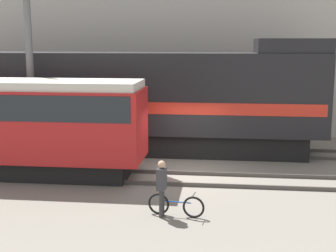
% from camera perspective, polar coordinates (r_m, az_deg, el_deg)
% --- Properties ---
extents(ground_plane, '(120.00, 120.00, 0.00)m').
position_cam_1_polar(ground_plane, '(18.02, 2.44, -5.65)').
color(ground_plane, slate).
extents(track_near, '(60.00, 1.50, 0.14)m').
position_cam_1_polar(track_near, '(16.98, 2.18, -6.41)').
color(track_near, '#47423D').
rests_on(track_near, ground).
extents(track_far, '(60.00, 1.51, 0.14)m').
position_cam_1_polar(track_far, '(21.15, 3.07, -3.06)').
color(track_far, '#47423D').
rests_on(track_far, ground).
extents(building_backdrop, '(41.64, 6.00, 11.15)m').
position_cam_1_polar(building_backdrop, '(27.87, 4.12, 11.55)').
color(building_backdrop, '#B7B2A8').
rests_on(building_backdrop, ground).
extents(freight_locomotive, '(18.84, 3.04, 5.06)m').
position_cam_1_polar(freight_locomotive, '(21.26, -6.70, 3.22)').
color(freight_locomotive, black).
rests_on(freight_locomotive, ground).
extents(streetcar, '(9.33, 2.54, 3.56)m').
position_cam_1_polar(streetcar, '(18.08, -17.86, 0.53)').
color(streetcar, black).
rests_on(streetcar, ground).
extents(bicycle, '(1.66, 0.46, 0.70)m').
position_cam_1_polar(bicycle, '(13.56, 0.98, -9.65)').
color(bicycle, black).
rests_on(bicycle, ground).
extents(person, '(0.27, 0.39, 1.65)m').
position_cam_1_polar(person, '(13.31, -0.78, -6.96)').
color(person, '#333333').
rests_on(person, ground).
extents(utility_pole_left, '(0.29, 0.29, 7.36)m').
position_cam_1_polar(utility_pole_left, '(20.00, -16.44, 6.25)').
color(utility_pole_left, '#595959').
rests_on(utility_pole_left, ground).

